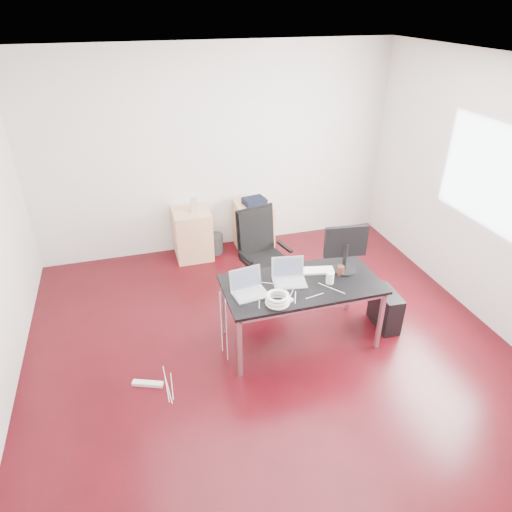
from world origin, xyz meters
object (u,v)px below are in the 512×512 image
object	(u,v)px
filing_cabinet_left	(193,234)
desk	(302,287)
office_chair	(262,250)
pc_tower	(385,309)
filing_cabinet_right	(254,226)

from	to	relation	value
filing_cabinet_left	desk	bearing A→B (deg)	-69.89
desk	filing_cabinet_left	world-z (taller)	desk
office_chair	pc_tower	size ratio (longest dim) A/B	2.40
office_chair	desk	bearing A→B (deg)	-96.20
office_chair	filing_cabinet_left	bearing A→B (deg)	106.63
office_chair	filing_cabinet_right	size ratio (longest dim) A/B	1.54
office_chair	filing_cabinet_right	bearing A→B (deg)	65.28
desk	filing_cabinet_right	bearing A→B (deg)	87.05
pc_tower	desk	bearing A→B (deg)	-178.79
filing_cabinet_left	pc_tower	distance (m)	2.83
filing_cabinet_right	filing_cabinet_left	bearing A→B (deg)	180.00
filing_cabinet_left	pc_tower	bearing A→B (deg)	-50.47
desk	filing_cabinet_right	xyz separation A→B (m)	(0.11, 2.14, -0.33)
office_chair	filing_cabinet_left	xyz separation A→B (m)	(-0.66, 1.15, -0.26)
desk	office_chair	distance (m)	1.00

